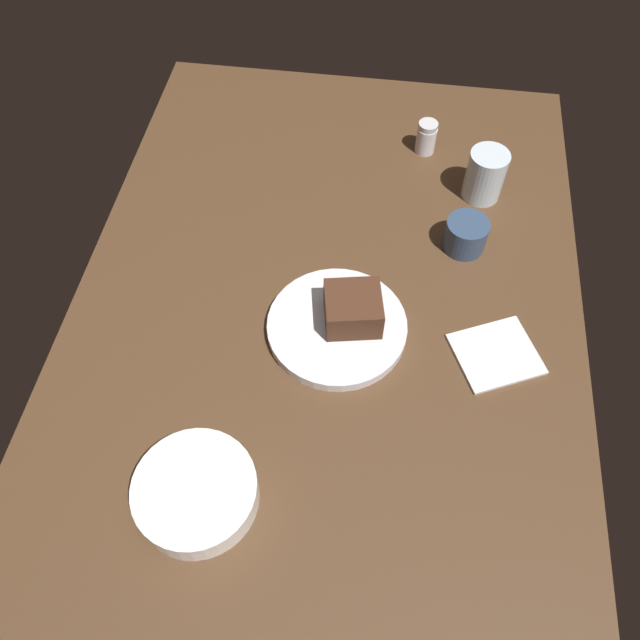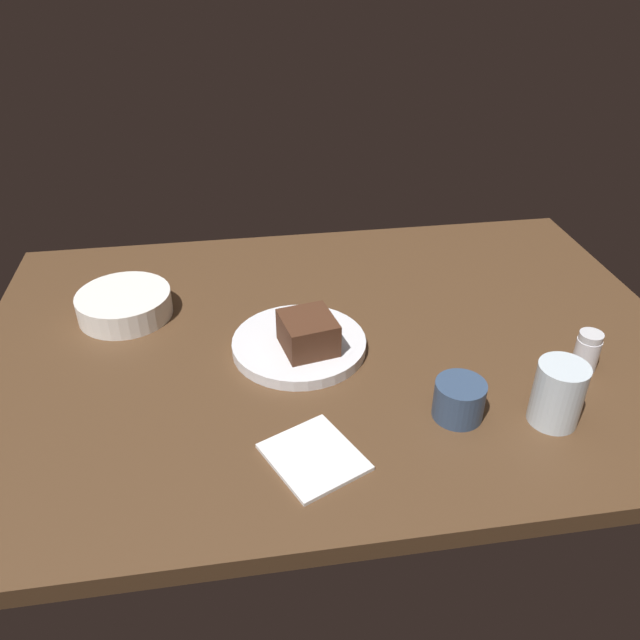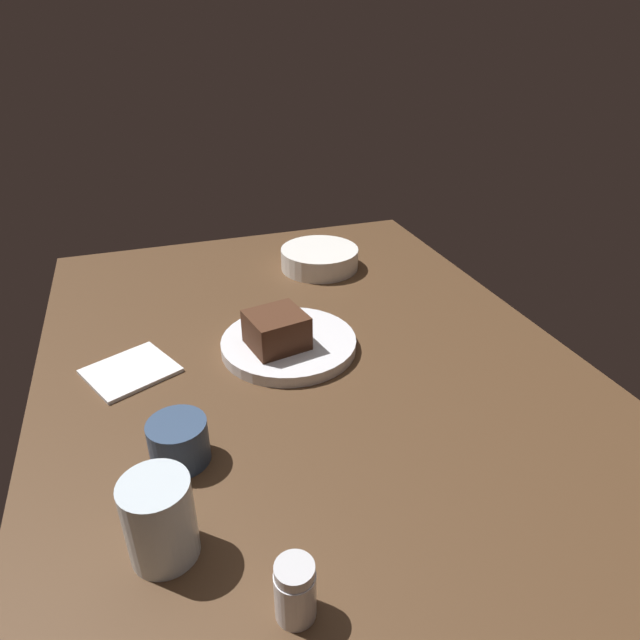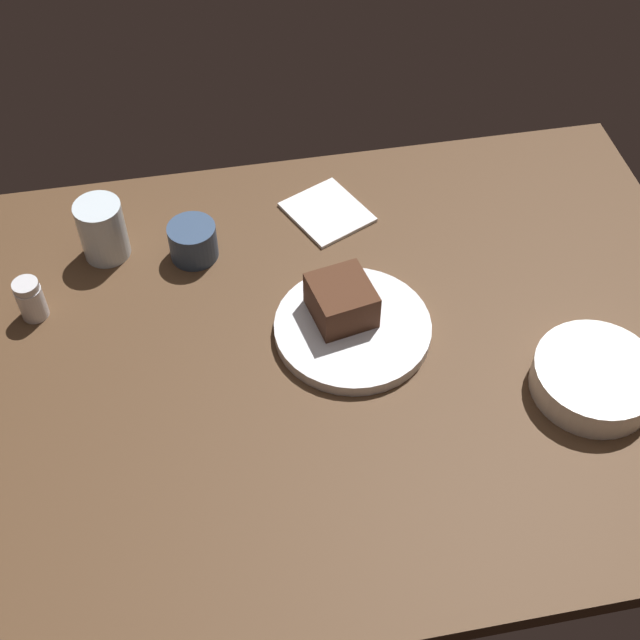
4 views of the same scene
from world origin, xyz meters
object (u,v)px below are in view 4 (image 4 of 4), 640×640
(chocolate_cake_slice, at_px, (341,300))
(salt_shaker, at_px, (31,299))
(water_glass, at_px, (102,230))
(coffee_cup, at_px, (193,241))
(dessert_plate, at_px, (353,329))
(side_bowl, at_px, (594,378))
(folded_napkin, at_px, (327,212))

(chocolate_cake_slice, height_order, salt_shaker, chocolate_cake_slice)
(water_glass, xyz_separation_m, coffee_cup, (0.13, -0.03, -0.02))
(dessert_plate, distance_m, coffee_cup, 0.29)
(chocolate_cake_slice, xyz_separation_m, salt_shaker, (-0.43, 0.10, -0.01))
(salt_shaker, relative_size, water_glass, 0.69)
(dessert_plate, bearing_deg, side_bowl, -27.34)
(side_bowl, relative_size, folded_napkin, 1.35)
(side_bowl, bearing_deg, folded_napkin, 125.14)
(salt_shaker, distance_m, water_glass, 0.15)
(chocolate_cake_slice, distance_m, coffee_cup, 0.26)
(dessert_plate, xyz_separation_m, salt_shaker, (-0.45, 0.12, 0.02))
(salt_shaker, relative_size, coffee_cup, 0.90)
(side_bowl, bearing_deg, chocolate_cake_slice, 150.31)
(chocolate_cake_slice, height_order, side_bowl, chocolate_cake_slice)
(dessert_plate, xyz_separation_m, folded_napkin, (0.01, 0.25, -0.01))
(chocolate_cake_slice, height_order, coffee_cup, chocolate_cake_slice)
(coffee_cup, bearing_deg, chocolate_cake_slice, -42.03)
(water_glass, bearing_deg, coffee_cup, -12.75)
(folded_napkin, bearing_deg, side_bowl, -54.86)
(water_glass, distance_m, folded_napkin, 0.35)
(dessert_plate, bearing_deg, coffee_cup, 136.23)
(chocolate_cake_slice, bearing_deg, water_glass, 147.85)
(coffee_cup, bearing_deg, side_bowl, -34.91)
(dessert_plate, height_order, chocolate_cake_slice, chocolate_cake_slice)
(dessert_plate, relative_size, salt_shaker, 3.39)
(water_glass, bearing_deg, folded_napkin, 4.00)
(water_glass, relative_size, side_bowl, 0.57)
(side_bowl, bearing_deg, salt_shaker, 159.83)
(chocolate_cake_slice, relative_size, coffee_cup, 1.19)
(chocolate_cake_slice, distance_m, side_bowl, 0.36)
(chocolate_cake_slice, bearing_deg, dessert_plate, -61.73)
(salt_shaker, bearing_deg, water_glass, 45.60)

